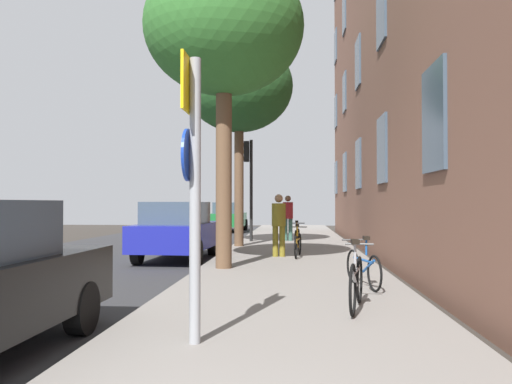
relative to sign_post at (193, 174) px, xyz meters
name	(u,v)px	position (x,y,z in m)	size (l,w,h in m)	color
ground_plane	(182,253)	(-2.52, 11.05, -1.91)	(41.80, 41.80, 0.00)	#332D28
road_asphalt	(117,253)	(-4.62, 11.05, -1.91)	(7.00, 38.00, 0.01)	#2D2D30
sidewalk	(292,252)	(0.98, 11.05, -1.85)	(4.20, 38.00, 0.12)	gray
building_facade	(377,4)	(3.58, 10.55, 5.72)	(0.56, 27.00, 15.25)	brown
sign_post	(193,174)	(0.00, 0.00, 0.00)	(0.16, 0.60, 3.04)	gray
traffic_light	(249,172)	(-0.70, 14.80, 0.89)	(0.43, 0.24, 3.93)	black
tree_near	(224,29)	(-0.53, 6.38, 3.69)	(3.68, 3.68, 7.09)	brown
tree_far	(239,87)	(-0.84, 12.51, 3.70)	(3.73, 3.73, 7.11)	brown
bicycle_0	(356,282)	(1.93, 1.90, -1.41)	(0.50, 1.63, 0.98)	black
bicycle_1	(363,267)	(2.28, 3.88, -1.44)	(0.54, 1.63, 0.90)	black
bicycle_2	(298,244)	(1.16, 8.97, -1.44)	(0.42, 1.66, 0.91)	black
bicycle_3	(297,237)	(1.16, 11.81, -1.44)	(0.42, 1.65, 0.91)	black
pedestrian_0	(279,221)	(0.64, 9.04, -0.81)	(0.51, 0.51, 1.72)	olive
pedestrian_1	(288,215)	(0.82, 15.18, -0.78)	(0.53, 0.53, 1.77)	#33594C
car_1	(178,230)	(-2.19, 9.02, -1.07)	(1.89, 4.09, 1.62)	navy
car_2	(229,217)	(-2.61, 23.70, -1.07)	(1.93, 4.40, 1.62)	#19662D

